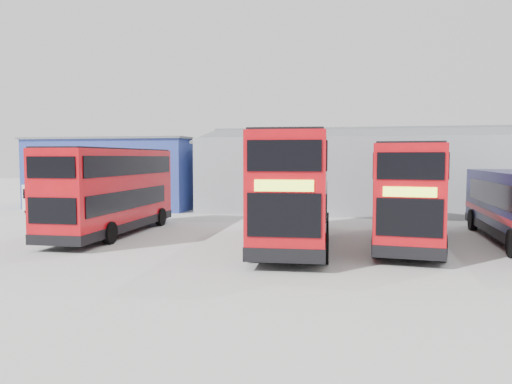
% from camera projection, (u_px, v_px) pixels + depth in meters
% --- Properties ---
extents(ground_plane, '(120.00, 120.00, 0.00)m').
position_uv_depth(ground_plane, '(247.00, 263.00, 17.60)').
color(ground_plane, '#ABABA6').
rests_on(ground_plane, ground).
extents(office_block, '(12.30, 8.32, 5.12)m').
position_uv_depth(office_block, '(124.00, 172.00, 37.97)').
color(office_block, navy).
rests_on(office_block, ground).
extents(maintenance_shed, '(30.50, 12.00, 5.89)m').
position_uv_depth(maintenance_shed, '(423.00, 173.00, 35.17)').
color(maintenance_shed, '#9399A1').
rests_on(maintenance_shed, ground).
extents(double_decker_left, '(2.73, 9.87, 4.14)m').
position_uv_depth(double_decker_left, '(112.00, 192.00, 23.87)').
color(double_decker_left, red).
rests_on(double_decker_left, ground).
extents(double_decker_centre, '(3.48, 11.23, 4.68)m').
position_uv_depth(double_decker_centre, '(295.00, 190.00, 21.21)').
color(double_decker_centre, red).
rests_on(double_decker_centre, ground).
extents(double_decker_right, '(3.31, 10.25, 4.26)m').
position_uv_depth(double_decker_right, '(411.00, 195.00, 21.30)').
color(double_decker_right, red).
rests_on(double_decker_right, ground).
extents(panel_van, '(2.77, 4.71, 1.94)m').
position_uv_depth(panel_van, '(49.00, 195.00, 34.42)').
color(panel_van, white).
rests_on(panel_van, ground).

